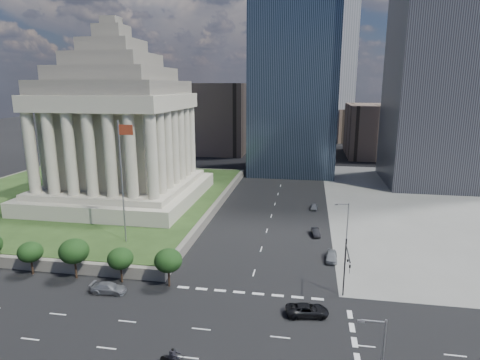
% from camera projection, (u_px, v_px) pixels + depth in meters
% --- Properties ---
extents(ground, '(500.00, 500.00, 0.00)m').
position_uv_depth(ground, '(286.00, 167.00, 136.12)').
color(ground, black).
rests_on(ground, ground).
extents(plaza_terrace, '(66.00, 70.00, 1.80)m').
position_uv_depth(plaza_terrace, '(84.00, 198.00, 95.43)').
color(plaza_terrace, '#5E5951').
rests_on(plaza_terrace, ground).
extents(plaza_lawn, '(64.00, 68.00, 0.10)m').
position_uv_depth(plaza_lawn, '(84.00, 194.00, 95.21)').
color(plaza_lawn, '#233917').
rests_on(plaza_lawn, plaza_terrace).
extents(war_memorial, '(34.00, 34.00, 39.00)m').
position_uv_depth(war_memorial, '(117.00, 112.00, 86.98)').
color(war_memorial, '#A09986').
rests_on(war_memorial, plaza_lawn).
extents(flagpole, '(2.52, 0.24, 20.00)m').
position_uv_depth(flagpole, '(122.00, 175.00, 63.84)').
color(flagpole, slate).
rests_on(flagpole, plaza_lawn).
extents(tree_row, '(53.00, 4.00, 6.00)m').
position_uv_depth(tree_row, '(9.00, 254.00, 58.84)').
color(tree_row, black).
rests_on(tree_row, ground).
extents(midrise_glass, '(26.00, 26.00, 60.00)m').
position_uv_depth(midrise_glass, '(294.00, 76.00, 124.11)').
color(midrise_glass, black).
rests_on(midrise_glass, ground).
extents(building_filler_ne, '(20.00, 30.00, 20.00)m').
position_uv_depth(building_filler_ne, '(373.00, 130.00, 157.29)').
color(building_filler_ne, brown).
rests_on(building_filler_ne, ground).
extents(building_filler_nw, '(24.00, 30.00, 28.00)m').
position_uv_depth(building_filler_nw, '(219.00, 118.00, 166.66)').
color(building_filler_nw, brown).
rests_on(building_filler_nw, ground).
extents(traffic_signal_ne, '(0.30, 5.74, 8.00)m').
position_uv_depth(traffic_signal_ne, '(346.00, 265.00, 50.07)').
color(traffic_signal_ne, black).
rests_on(traffic_signal_ne, ground).
extents(street_lamp_north, '(2.13, 0.22, 10.00)m').
position_uv_depth(street_lamp_north, '(346.00, 231.00, 60.68)').
color(street_lamp_north, slate).
rests_on(street_lamp_north, ground).
extents(pickup_truck, '(5.47, 3.17, 1.43)m').
position_uv_depth(pickup_truck, '(307.00, 310.00, 48.24)').
color(pickup_truck, black).
rests_on(pickup_truck, ground).
extents(suv_grey, '(4.89, 2.17, 1.39)m').
position_uv_depth(suv_grey, '(109.00, 288.00, 53.52)').
color(suv_grey, slate).
rests_on(suv_grey, ground).
extents(parked_sedan_near, '(1.96, 4.46, 1.50)m').
position_uv_depth(parked_sedan_near, '(331.00, 256.00, 63.48)').
color(parked_sedan_near, gray).
rests_on(parked_sedan_near, ground).
extents(parked_sedan_mid, '(3.94, 1.82, 1.25)m').
position_uv_depth(parked_sedan_mid, '(316.00, 232.00, 74.12)').
color(parked_sedan_mid, black).
rests_on(parked_sedan_mid, ground).
extents(parked_sedan_far, '(1.74, 3.72, 1.23)m').
position_uv_depth(parked_sedan_far, '(314.00, 207.00, 89.79)').
color(parked_sedan_far, slate).
rests_on(parked_sedan_far, ground).
extents(motorcycle_trail, '(2.99, 1.55, 2.15)m').
position_uv_depth(motorcycle_trail, '(172.00, 357.00, 39.34)').
color(motorcycle_trail, black).
rests_on(motorcycle_trail, ground).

